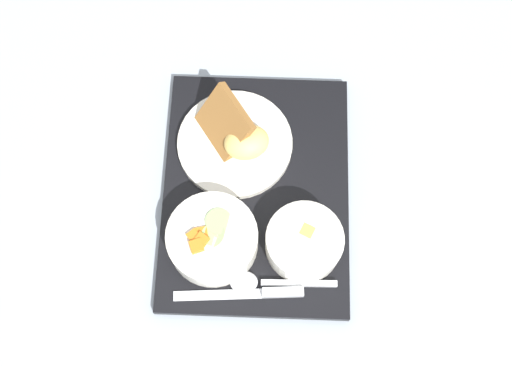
{
  "coord_description": "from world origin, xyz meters",
  "views": [
    {
      "loc": [
        -0.32,
        -0.04,
        0.95
      ],
      "look_at": [
        0.0,
        0.0,
        0.05
      ],
      "focal_mm": 45.0,
      "sensor_mm": 36.0,
      "label": 1
    }
  ],
  "objects_px": {
    "bowl_soup": "(304,242)",
    "plate_main": "(236,140)",
    "bowl_salad": "(212,239)",
    "spoon": "(264,283)",
    "knife": "(262,293)"
  },
  "relations": [
    {
      "from": "bowl_salad",
      "to": "bowl_soup",
      "type": "height_order",
      "value": "bowl_salad"
    },
    {
      "from": "bowl_salad",
      "to": "spoon",
      "type": "bearing_deg",
      "value": -121.31
    },
    {
      "from": "bowl_salad",
      "to": "bowl_soup",
      "type": "xyz_separation_m",
      "value": [
        0.01,
        -0.13,
        0.0
      ]
    },
    {
      "from": "bowl_soup",
      "to": "plate_main",
      "type": "bearing_deg",
      "value": 38.55
    },
    {
      "from": "bowl_salad",
      "to": "knife",
      "type": "relative_size",
      "value": 0.71
    },
    {
      "from": "bowl_salad",
      "to": "plate_main",
      "type": "distance_m",
      "value": 0.16
    },
    {
      "from": "spoon",
      "to": "bowl_soup",
      "type": "bearing_deg",
      "value": -135.27
    },
    {
      "from": "bowl_salad",
      "to": "bowl_soup",
      "type": "relative_size",
      "value": 1.17
    },
    {
      "from": "plate_main",
      "to": "knife",
      "type": "relative_size",
      "value": 0.96
    },
    {
      "from": "knife",
      "to": "bowl_soup",
      "type": "bearing_deg",
      "value": -132.81
    },
    {
      "from": "plate_main",
      "to": "knife",
      "type": "xyz_separation_m",
      "value": [
        -0.23,
        -0.07,
        -0.01
      ]
    },
    {
      "from": "bowl_salad",
      "to": "plate_main",
      "type": "relative_size",
      "value": 0.74
    },
    {
      "from": "knife",
      "to": "spoon",
      "type": "bearing_deg",
      "value": -105.56
    },
    {
      "from": "bowl_salad",
      "to": "spoon",
      "type": "xyz_separation_m",
      "value": [
        -0.05,
        -0.08,
        -0.02
      ]
    },
    {
      "from": "bowl_soup",
      "to": "plate_main",
      "type": "xyz_separation_m",
      "value": [
        0.15,
        0.12,
        -0.01
      ]
    }
  ]
}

